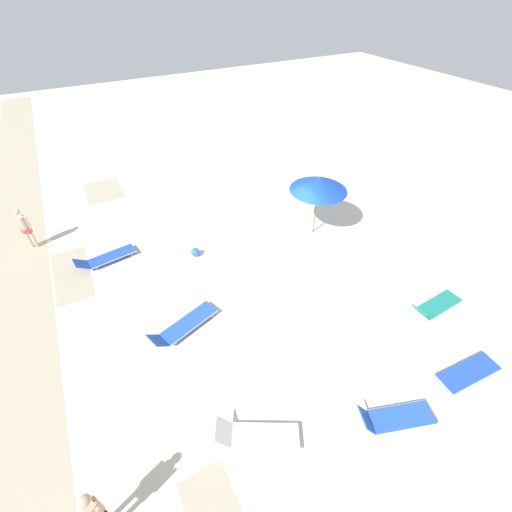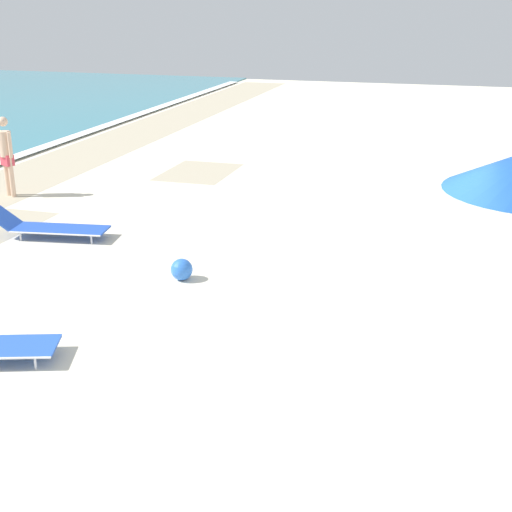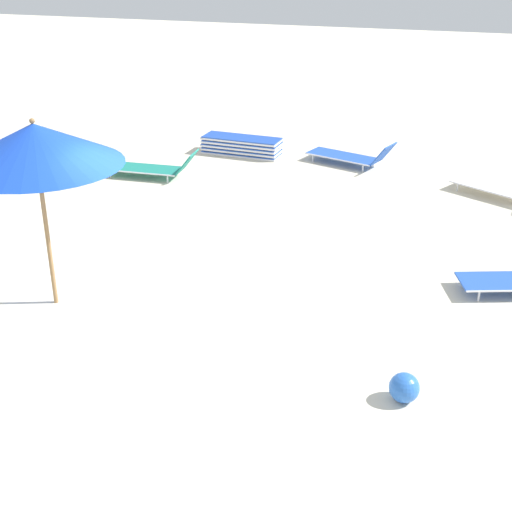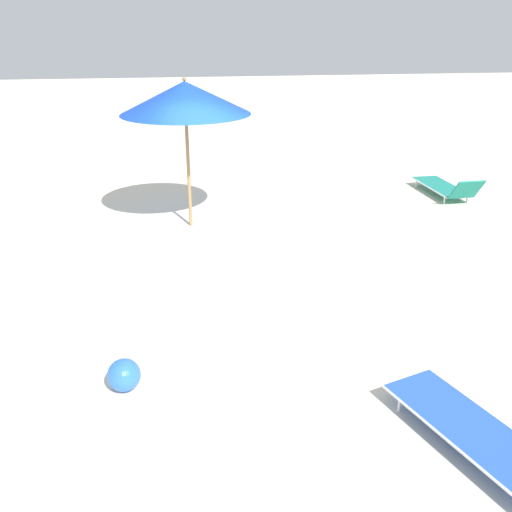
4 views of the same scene
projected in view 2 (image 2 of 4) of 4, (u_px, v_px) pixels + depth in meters
ground_plane at (360, 358)px, 8.93m from camera, size 60.00×60.00×0.16m
sun_lounger_mid_beach_solo at (49, 227)px, 13.11m from camera, size 0.92×2.25×0.51m
beachgoer_wading_adult at (6, 152)px, 15.59m from camera, size 0.29×0.41×1.76m
beach_ball at (182, 269)px, 11.15m from camera, size 0.35×0.35×0.35m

